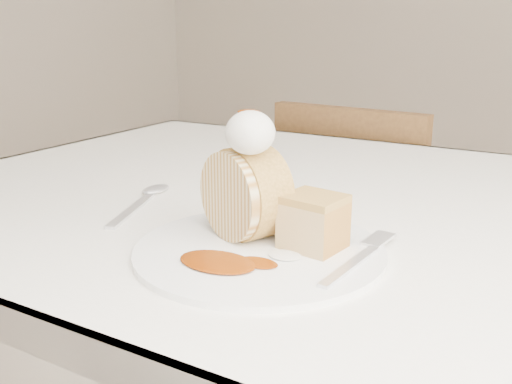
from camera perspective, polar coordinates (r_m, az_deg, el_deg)
The scene contains 10 objects.
table at distance 0.84m, azimuth 11.05°, elevation -7.13°, with size 1.40×0.90×0.75m.
chair_far at distance 1.50m, azimuth 10.30°, elevation -4.56°, with size 0.42×0.42×0.81m.
plate at distance 0.63m, azimuth 0.33°, elevation -5.85°, with size 0.27×0.27×0.01m, color white.
roulade_slice at distance 0.64m, azimuth -1.09°, elevation -0.15°, with size 0.10×0.10×0.06m, color beige.
cake_chunk at distance 0.62m, azimuth 5.76°, elevation -3.31°, with size 0.06×0.06×0.05m, color tan.
whipped_cream at distance 0.60m, azimuth -0.58°, elevation 5.96°, with size 0.05×0.05×0.05m, color white.
caramel_drizzle at distance 0.60m, azimuth -0.70°, elevation 8.56°, with size 0.03×0.02×0.01m, color #752B04.
caramel_pool at distance 0.58m, azimuth -3.88°, elevation -6.96°, with size 0.09×0.06×0.00m, color #752B04, non-canonical shape.
fork at distance 0.58m, azimuth 9.39°, elevation -7.29°, with size 0.02×0.16×0.00m, color silver.
spoon at distance 0.78m, azimuth -12.30°, elevation -1.77°, with size 0.03×0.18×0.00m, color silver.
Camera 1 is at (0.24, -0.53, 0.99)m, focal length 40.00 mm.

